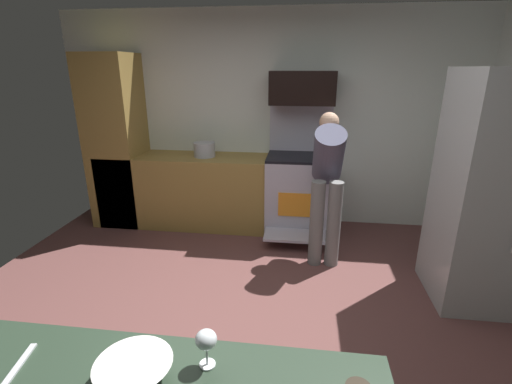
# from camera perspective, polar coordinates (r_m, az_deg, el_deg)

# --- Properties ---
(ground_plane) EXTENTS (5.20, 4.80, 0.02)m
(ground_plane) POSITION_cam_1_polar(r_m,az_deg,el_deg) (3.00, -2.37, -21.40)
(ground_plane) COLOR brown
(wall_back) EXTENTS (5.20, 0.12, 2.60)m
(wall_back) POSITION_cam_1_polar(r_m,az_deg,el_deg) (4.65, 2.32, 11.14)
(wall_back) COLOR silver
(wall_back) RESTS_ON ground
(lower_cabinet_run) EXTENTS (2.40, 0.60, 0.90)m
(lower_cabinet_run) POSITION_cam_1_polar(r_m,az_deg,el_deg) (4.67, -9.29, 0.20)
(lower_cabinet_run) COLOR olive
(lower_cabinet_run) RESTS_ON ground
(cabinet_column) EXTENTS (0.60, 0.60, 2.10)m
(cabinet_column) POSITION_cam_1_polar(r_m,az_deg,el_deg) (4.90, -21.05, 7.34)
(cabinet_column) COLOR olive
(cabinet_column) RESTS_ON ground
(oven_range) EXTENTS (0.76, 0.97, 1.53)m
(oven_range) POSITION_cam_1_polar(r_m,az_deg,el_deg) (4.45, 6.65, 0.21)
(oven_range) COLOR #B8B5C7
(oven_range) RESTS_ON ground
(microwave) EXTENTS (0.74, 0.38, 0.37)m
(microwave) POSITION_cam_1_polar(r_m,az_deg,el_deg) (4.32, 7.30, 15.94)
(microwave) COLOR black
(microwave) RESTS_ON oven_range
(refrigerator) EXTENTS (0.89, 0.76, 1.94)m
(refrigerator) POSITION_cam_1_polar(r_m,az_deg,el_deg) (3.55, 34.20, -0.14)
(refrigerator) COLOR #AFB4B5
(refrigerator) RESTS_ON ground
(person_cook) EXTENTS (0.31, 0.58, 1.51)m
(person_cook) POSITION_cam_1_polar(r_m,az_deg,el_deg) (3.67, 11.15, 2.13)
(person_cook) COLOR slate
(person_cook) RESTS_ON ground
(mixing_bowl_small) EXTENTS (0.27, 0.27, 0.08)m
(mixing_bowl_small) POSITION_cam_1_polar(r_m,az_deg,el_deg) (1.46, -18.58, -25.26)
(mixing_bowl_small) COLOR white
(mixing_bowl_small) RESTS_ON counter_island
(wine_glass_far) EXTENTS (0.08, 0.08, 0.15)m
(wine_glass_far) POSITION_cam_1_polar(r_m,az_deg,el_deg) (1.41, -7.85, -22.17)
(wine_glass_far) COLOR silver
(wine_glass_far) RESTS_ON counter_island
(knife_chef) EXTENTS (0.07, 0.25, 0.01)m
(knife_chef) POSITION_cam_1_polar(r_m,az_deg,el_deg) (1.70, -33.61, -22.23)
(knife_chef) COLOR #B7BABF
(knife_chef) RESTS_ON counter_island
(stock_pot) EXTENTS (0.26, 0.26, 0.17)m
(stock_pot) POSITION_cam_1_polar(r_m,az_deg,el_deg) (4.49, -8.12, 6.63)
(stock_pot) COLOR #B4B7C2
(stock_pot) RESTS_ON lower_cabinet_run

